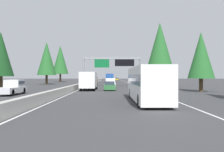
{
  "coord_description": "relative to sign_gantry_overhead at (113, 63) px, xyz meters",
  "views": [
    {
      "loc": [
        -1.85,
        -5.53,
        2.31
      ],
      "look_at": [
        45.01,
        -5.81,
        2.33
      ],
      "focal_mm": 39.01,
      "sensor_mm": 36.0,
      "label": 1
    }
  ],
  "objects": [
    {
      "name": "shoulder_stripe_right",
      "position": [
        18.97,
        -5.48,
        -5.14
      ],
      "size": [
        160.0,
        0.16,
        0.01
      ],
      "primitive_type": "cube",
      "color": "silver",
      "rests_on": "ground"
    },
    {
      "name": "conifer_right_mid",
      "position": [
        3.2,
        -10.91,
        3.8
      ],
      "size": [
        6.48,
        6.48,
        14.72
      ],
      "color": "#4C3823",
      "rests_on": "ground"
    },
    {
      "name": "bus_distant_a",
      "position": [
        31.0,
        0.81,
        -3.43
      ],
      "size": [
        11.5,
        2.55,
        3.1
      ],
      "color": "#1E4793",
      "rests_on": "ground"
    },
    {
      "name": "box_truck_distant_b",
      "position": [
        -12.52,
        4.08,
        -3.54
      ],
      "size": [
        8.5,
        2.4,
        2.95
      ],
      "color": "white",
      "rests_on": "ground"
    },
    {
      "name": "ground_plane",
      "position": [
        8.97,
        6.04,
        -5.15
      ],
      "size": [
        320.0,
        320.0,
        0.0
      ],
      "primitive_type": "plane",
      "color": "#38383A"
    },
    {
      "name": "conifer_left_far",
      "position": [
        43.97,
        20.52,
        3.68
      ],
      "size": [
        6.39,
        6.39,
        14.51
      ],
      "color": "#4C3823",
      "rests_on": "ground"
    },
    {
      "name": "pickup_mid_center",
      "position": [
        -4.57,
        0.54,
        -4.24
      ],
      "size": [
        5.6,
        2.0,
        1.86
      ],
      "color": "white",
      "rests_on": "ground"
    },
    {
      "name": "sedan_mid_left",
      "position": [
        77.9,
        -2.88,
        -4.47
      ],
      "size": [
        4.4,
        1.8,
        1.47
      ],
      "color": "#AD931E",
      "rests_on": "ground"
    },
    {
      "name": "conifer_right_near",
      "position": [
        -16.76,
        -12.98,
        0.26
      ],
      "size": [
        3.92,
        3.92,
        8.91
      ],
      "color": "#4C3823",
      "rests_on": "ground"
    },
    {
      "name": "conifer_left_mid",
      "position": [
        14.71,
        18.28,
        2.04
      ],
      "size": [
        5.21,
        5.21,
        11.83
      ],
      "color": "#4C3823",
      "rests_on": "ground"
    },
    {
      "name": "sedan_near_right",
      "position": [
        -13.28,
        0.63,
        -4.47
      ],
      "size": [
        4.4,
        1.8,
        1.47
      ],
      "color": "#2D6B38",
      "rests_on": "ground"
    },
    {
      "name": "shoulder_stripe_median",
      "position": [
        18.97,
        5.79,
        -5.14
      ],
      "size": [
        160.0,
        0.16,
        0.01
      ],
      "primitive_type": "cube",
      "color": "silver",
      "rests_on": "ground"
    },
    {
      "name": "minivan_near_center",
      "position": [
        55.79,
        0.78,
        -4.2
      ],
      "size": [
        5.0,
        1.95,
        1.69
      ],
      "color": "slate",
      "rests_on": "ground"
    },
    {
      "name": "median_barrier",
      "position": [
        28.97,
        6.34,
        -4.7
      ],
      "size": [
        180.0,
        0.56,
        0.9
      ],
      "primitive_type": "cube",
      "color": "#ADAAA3",
      "rests_on": "ground"
    },
    {
      "name": "sign_gantry_overhead",
      "position": [
        0.0,
        0.0,
        0.0
      ],
      "size": [
        0.5,
        12.68,
        6.47
      ],
      "color": "gray",
      "rests_on": "ground"
    },
    {
      "name": "conifer_left_near",
      "position": [
        -8.82,
        20.36,
        1.14
      ],
      "size": [
        4.56,
        4.56,
        10.36
      ],
      "color": "#4C3823",
      "rests_on": "ground"
    },
    {
      "name": "bus_far_center",
      "position": [
        -30.96,
        -2.76,
        -3.43
      ],
      "size": [
        11.5,
        2.55,
        3.1
      ],
      "color": "white",
      "rests_on": "ground"
    },
    {
      "name": "oncoming_near",
      "position": [
        -22.63,
        12.71,
        -4.24
      ],
      "size": [
        5.6,
        2.0,
        1.86
      ],
      "rotation": [
        0.0,
        0.0,
        3.14
      ],
      "color": "silver",
      "rests_on": "ground"
    },
    {
      "name": "sedan_mid_right",
      "position": [
        19.32,
        0.54,
        -4.47
      ],
      "size": [
        4.4,
        1.8,
        1.47
      ],
      "color": "white",
      "rests_on": "ground"
    }
  ]
}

